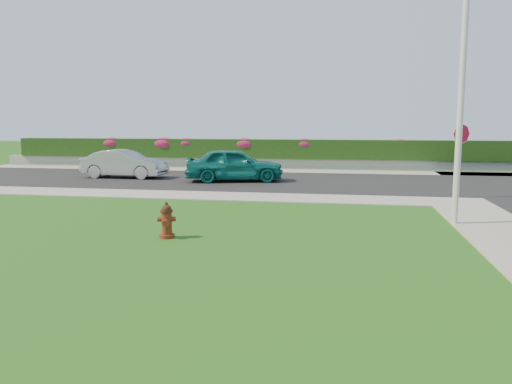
% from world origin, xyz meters
% --- Properties ---
extents(ground, '(120.00, 120.00, 0.00)m').
position_xyz_m(ground, '(0.00, 0.00, 0.00)').
color(ground, black).
rests_on(ground, ground).
extents(street_far, '(26.00, 8.00, 0.04)m').
position_xyz_m(street_far, '(-5.00, 14.00, 0.02)').
color(street_far, black).
rests_on(street_far, ground).
extents(sidewalk_far, '(24.00, 2.00, 0.04)m').
position_xyz_m(sidewalk_far, '(-6.00, 9.00, 0.02)').
color(sidewalk_far, gray).
rests_on(sidewalk_far, ground).
extents(curb_corner, '(2.00, 2.00, 0.04)m').
position_xyz_m(curb_corner, '(7.00, 9.00, 0.02)').
color(curb_corner, gray).
rests_on(curb_corner, ground).
extents(sidewalk_beyond, '(34.00, 2.00, 0.04)m').
position_xyz_m(sidewalk_beyond, '(-1.00, 19.00, 0.02)').
color(sidewalk_beyond, gray).
rests_on(sidewalk_beyond, ground).
extents(retaining_wall, '(34.00, 0.40, 0.60)m').
position_xyz_m(retaining_wall, '(-1.00, 20.50, 0.30)').
color(retaining_wall, gray).
rests_on(retaining_wall, ground).
extents(hedge, '(32.00, 0.90, 1.10)m').
position_xyz_m(hedge, '(-1.00, 20.60, 1.15)').
color(hedge, black).
rests_on(hedge, retaining_wall).
extents(fire_hydrant, '(0.43, 0.41, 0.83)m').
position_xyz_m(fire_hydrant, '(-0.79, 2.44, 0.39)').
color(fire_hydrant, '#4B1E0B').
rests_on(fire_hydrant, ground).
extents(sedan_teal, '(4.69, 2.79, 1.50)m').
position_xyz_m(sedan_teal, '(-1.69, 13.55, 0.79)').
color(sedan_teal, '#0D635C').
rests_on(sedan_teal, street_far).
extents(sedan_silver, '(4.08, 1.50, 1.33)m').
position_xyz_m(sedan_silver, '(-7.20, 14.05, 0.71)').
color(sedan_silver, '#9C9EA4').
rests_on(sedan_silver, street_far).
extents(utility_pole, '(0.16, 0.16, 6.60)m').
position_xyz_m(utility_pole, '(6.08, 5.21, 3.30)').
color(utility_pole, silver).
rests_on(utility_pole, ground).
extents(stop_sign, '(0.63, 0.37, 2.63)m').
position_xyz_m(stop_sign, '(7.18, 10.08, 1.96)').
color(stop_sign, slate).
rests_on(stop_sign, ground).
extents(flower_clump_a, '(1.36, 0.88, 0.68)m').
position_xyz_m(flower_clump_a, '(-10.99, 20.50, 1.43)').
color(flower_clump_a, '#C02059').
rests_on(flower_clump_a, hedge).
extents(flower_clump_b, '(1.45, 0.93, 0.72)m').
position_xyz_m(flower_clump_b, '(-7.63, 20.50, 1.41)').
color(flower_clump_b, '#C02059').
rests_on(flower_clump_b, hedge).
extents(flower_clump_c, '(1.23, 0.79, 0.61)m').
position_xyz_m(flower_clump_c, '(-6.17, 20.50, 1.46)').
color(flower_clump_c, '#C02059').
rests_on(flower_clump_c, hedge).
extents(flower_clump_d, '(1.40, 0.90, 0.70)m').
position_xyz_m(flower_clump_d, '(-2.62, 20.50, 1.42)').
color(flower_clump_d, '#C02059').
rests_on(flower_clump_d, hedge).
extents(flower_clump_e, '(1.25, 0.80, 0.62)m').
position_xyz_m(flower_clump_e, '(0.89, 20.50, 1.45)').
color(flower_clump_e, '#C02059').
rests_on(flower_clump_e, hedge).
extents(flower_clump_f, '(1.03, 0.66, 0.52)m').
position_xyz_m(flower_clump_f, '(6.19, 20.50, 1.50)').
color(flower_clump_f, '#C02059').
rests_on(flower_clump_f, hedge).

